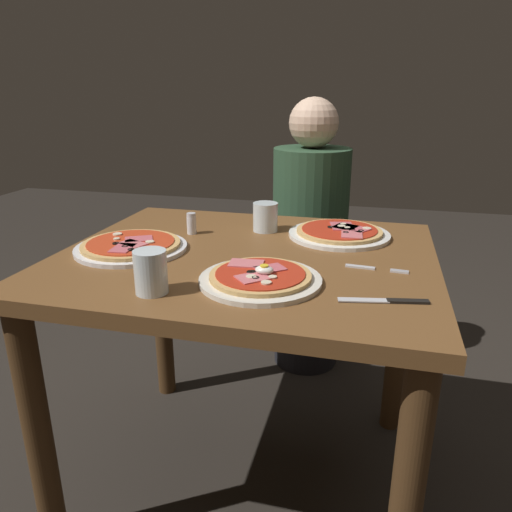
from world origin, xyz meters
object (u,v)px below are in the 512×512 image
pizza_across_right (131,246)px  water_glass_far (151,275)px  water_glass_near (266,219)px  fork (371,268)px  salt_shaker (192,224)px  diner_person (309,246)px  dining_table (246,296)px  pizza_foreground (260,278)px  knife (390,301)px  pizza_across_left (339,233)px

pizza_across_right → water_glass_far: (0.19, -0.26, 0.03)m
water_glass_near → fork: water_glass_near is taller
water_glass_near → salt_shaker: (-0.22, -0.09, -0.01)m
water_glass_far → diner_person: diner_person is taller
pizza_across_right → dining_table: bearing=9.2°
dining_table → water_glass_near: (0.00, 0.23, 0.17)m
pizza_across_right → water_glass_near: 0.44m
water_glass_far → pizza_foreground: bearing=27.9°
salt_shaker → water_glass_near: bearing=22.1°
pizza_foreground → water_glass_far: (-0.22, -0.12, 0.03)m
pizza_across_right → fork: pizza_across_right is taller
pizza_foreground → diner_person: (-0.02, 0.96, -0.23)m
pizza_across_right → fork: bearing=0.9°
dining_table → diner_person: size_ratio=0.87×
pizza_across_right → knife: (0.71, -0.19, -0.01)m
pizza_across_left → pizza_across_right: (-0.56, -0.28, 0.00)m
diner_person → water_glass_far: bearing=79.2°
pizza_across_right → salt_shaker: bearing=61.5°
dining_table → knife: 0.47m
fork → water_glass_near: bearing=141.0°
pizza_foreground → water_glass_far: water_glass_far is taller
pizza_across_right → diner_person: diner_person is taller
fork → salt_shaker: size_ratio=2.36×
knife → diner_person: (-0.31, 1.00, -0.22)m
pizza_across_right → knife: 0.74m
pizza_across_left → dining_table: bearing=-136.3°
water_glass_near → knife: (0.39, -0.47, -0.04)m
pizza_foreground → diner_person: size_ratio=0.25×
pizza_foreground → pizza_across_left: (0.15, 0.43, -0.00)m
pizza_across_left → water_glass_far: (-0.37, -0.55, 0.03)m
fork → water_glass_far: bearing=-150.0°
pizza_across_left → water_glass_far: water_glass_far is taller
fork → pizza_across_right: bearing=-179.1°
pizza_across_left → knife: pizza_across_left is taller
pizza_across_left → salt_shaker: 0.46m
water_glass_near → diner_person: 0.59m
water_glass_near → diner_person: size_ratio=0.08×
water_glass_far → knife: 0.53m
pizza_across_left → pizza_foreground: bearing=-109.2°
pizza_across_left → knife: bearing=-72.3°
water_glass_near → pizza_foreground: bearing=-78.6°
fork → pizza_across_left: bearing=111.2°
water_glass_near → water_glass_far: (-0.14, -0.55, 0.00)m
salt_shaker → pizza_across_right: bearing=-118.5°
diner_person → pizza_foreground: bearing=91.0°
pizza_across_right → water_glass_near: (0.33, 0.29, 0.03)m
pizza_across_left → knife: size_ratio=1.60×
knife → salt_shaker: bearing=147.6°
pizza_foreground → pizza_across_right: size_ratio=0.93×
pizza_across_right → water_glass_near: water_glass_near is taller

